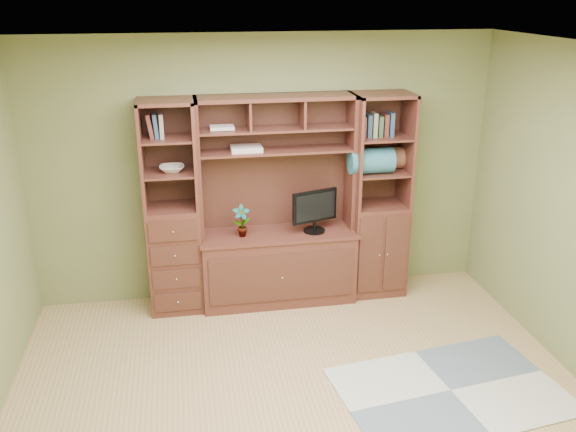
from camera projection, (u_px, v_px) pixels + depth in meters
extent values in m
cube|color=tan|center=(305.00, 408.00, 4.59)|extent=(4.60, 4.10, 0.04)
cube|color=white|center=(309.00, 53.00, 3.68)|extent=(4.60, 4.10, 0.04)
cube|color=olive|center=(265.00, 169.00, 5.98)|extent=(4.50, 0.04, 2.60)
cube|color=#52261C|center=(278.00, 204.00, 5.85)|extent=(1.54, 0.53, 2.05)
cube|color=#52261C|center=(172.00, 209.00, 5.72)|extent=(0.50, 0.45, 2.05)
cube|color=#52261C|center=(379.00, 197.00, 6.05)|extent=(0.55, 0.45, 2.05)
cube|color=gray|center=(451.00, 391.00, 4.78)|extent=(1.85, 1.36, 0.01)
cube|color=black|center=(315.00, 204.00, 5.88)|extent=(0.52, 0.34, 0.58)
imported|color=#B6653D|center=(242.00, 221.00, 5.80)|extent=(0.17, 0.11, 0.32)
cube|color=beige|center=(246.00, 149.00, 5.69)|extent=(0.29, 0.21, 0.04)
imported|color=beige|center=(172.00, 169.00, 5.58)|extent=(0.23, 0.23, 0.06)
cube|color=#2D6777|center=(371.00, 161.00, 5.85)|extent=(0.42, 0.25, 0.25)
cube|color=brown|center=(392.00, 158.00, 6.02)|extent=(0.38, 0.21, 0.21)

